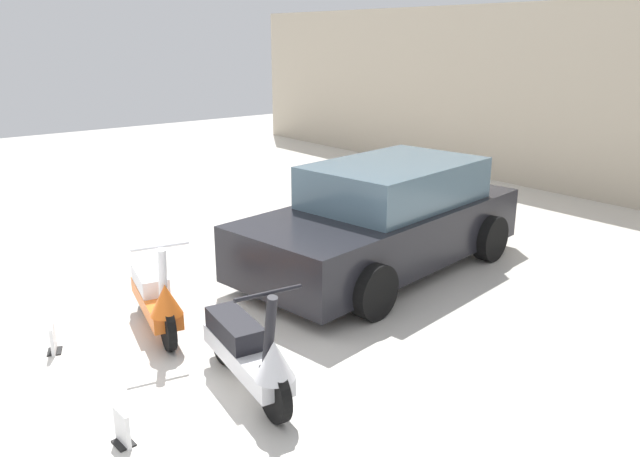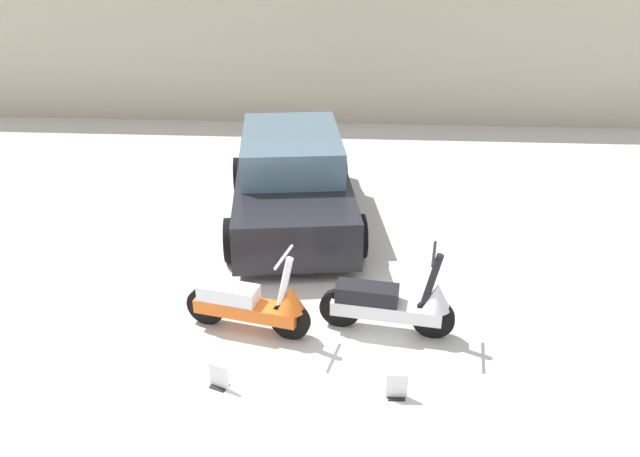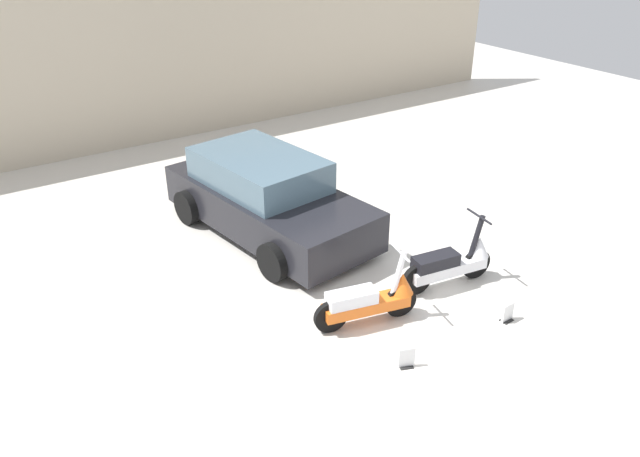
# 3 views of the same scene
# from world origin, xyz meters

# --- Properties ---
(ground_plane) EXTENTS (28.00, 28.00, 0.00)m
(ground_plane) POSITION_xyz_m (0.00, 0.00, 0.00)
(ground_plane) COLOR silver
(wall_back) EXTENTS (19.60, 0.12, 3.31)m
(wall_back) POSITION_xyz_m (0.00, 8.58, 1.65)
(wall_back) COLOR beige
(wall_back) RESTS_ON ground_plane
(scooter_front_left) EXTENTS (1.39, 0.60, 0.98)m
(scooter_front_left) POSITION_xyz_m (-0.19, 0.52, 0.35)
(scooter_front_left) COLOR black
(scooter_front_left) RESTS_ON ground_plane
(scooter_front_right) EXTENTS (1.44, 0.55, 1.01)m
(scooter_front_right) POSITION_xyz_m (1.29, 0.61, 0.36)
(scooter_front_right) COLOR black
(scooter_front_right) RESTS_ON ground_plane
(car_rear_left) EXTENTS (2.22, 3.97, 1.29)m
(car_rear_left) POSITION_xyz_m (-0.07, 3.43, 0.62)
(car_rear_left) COLOR black
(car_rear_left) RESTS_ON ground_plane
(placard_near_left_scooter) EXTENTS (0.20, 0.17, 0.26)m
(placard_near_left_scooter) POSITION_xyz_m (-0.37, -0.40, 0.11)
(placard_near_left_scooter) COLOR black
(placard_near_left_scooter) RESTS_ON ground_plane
(placard_near_right_scooter) EXTENTS (0.20, 0.13, 0.26)m
(placard_near_right_scooter) POSITION_xyz_m (1.30, -0.44, 0.11)
(placard_near_right_scooter) COLOR black
(placard_near_right_scooter) RESTS_ON ground_plane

